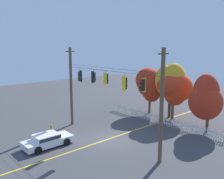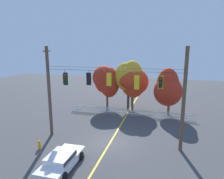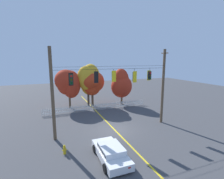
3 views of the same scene
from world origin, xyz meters
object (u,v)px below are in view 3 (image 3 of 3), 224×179
at_px(autumn_maple_far_west, 121,84).
at_px(traffic_signal_northbound_primary, 134,77).
at_px(traffic_signal_northbound_secondary, 96,77).
at_px(autumn_maple_mid, 89,80).
at_px(traffic_signal_southbound_primary, 114,76).
at_px(traffic_signal_eastbound_side, 150,75).
at_px(fire_hydrant, 64,150).
at_px(autumn_maple_near_fence, 68,83).
at_px(traffic_signal_westbound_side, 71,79).
at_px(parked_car, 111,152).
at_px(autumn_oak_far_east, 92,82).

bearing_deg(autumn_maple_far_west, traffic_signal_northbound_primary, -106.15).
distance_m(traffic_signal_northbound_secondary, traffic_signal_northbound_primary, 4.27).
bearing_deg(autumn_maple_mid, traffic_signal_southbound_primary, -89.90).
height_order(traffic_signal_eastbound_side, fire_hydrant, traffic_signal_eastbound_side).
relative_size(traffic_signal_southbound_primary, autumn_maple_near_fence, 0.22).
height_order(traffic_signal_westbound_side, fire_hydrant, traffic_signal_westbound_side).
height_order(autumn_maple_far_west, fire_hydrant, autumn_maple_far_west).
bearing_deg(parked_car, autumn_maple_far_west, 62.75).
relative_size(traffic_signal_southbound_primary, fire_hydrant, 1.67).
height_order(autumn_oak_far_east, fire_hydrant, autumn_oak_far_east).
distance_m(traffic_signal_northbound_secondary, autumn_maple_far_west, 11.65).
bearing_deg(autumn_maple_far_west, traffic_signal_eastbound_side, -94.47).
relative_size(traffic_signal_northbound_secondary, traffic_signal_northbound_primary, 0.89).
bearing_deg(traffic_signal_eastbound_side, traffic_signal_northbound_secondary, -179.83).
xyz_separation_m(traffic_signal_southbound_primary, autumn_maple_mid, (-0.02, 10.52, -1.56)).
xyz_separation_m(autumn_maple_far_west, fire_hydrant, (-10.44, -11.99, -3.04)).
xyz_separation_m(traffic_signal_eastbound_side, fire_hydrant, (-9.73, -2.92, -5.36)).
xyz_separation_m(traffic_signal_westbound_side, autumn_maple_far_west, (9.28, 9.07, -2.24)).
height_order(traffic_signal_southbound_primary, autumn_oak_far_east, traffic_signal_southbound_primary).
distance_m(traffic_signal_westbound_side, autumn_maple_mid, 11.40).
xyz_separation_m(traffic_signal_northbound_secondary, autumn_maple_far_west, (6.90, 9.09, -2.37)).
height_order(traffic_signal_westbound_side, parked_car, traffic_signal_westbound_side).
bearing_deg(fire_hydrant, traffic_signal_eastbound_side, 16.72).
relative_size(autumn_oak_far_east, fire_hydrant, 7.45).
height_order(traffic_signal_southbound_primary, parked_car, traffic_signal_southbound_primary).
height_order(traffic_signal_southbound_primary, autumn_maple_mid, autumn_maple_mid).
distance_m(parked_car, fire_hydrant, 3.81).
relative_size(autumn_maple_mid, parked_car, 1.56).
xyz_separation_m(autumn_maple_near_fence, autumn_maple_mid, (3.35, 0.20, 0.27)).
bearing_deg(autumn_maple_far_west, parked_car, -117.25).
xyz_separation_m(parked_car, fire_hydrant, (-3.20, 2.05, -0.22)).
relative_size(traffic_signal_northbound_primary, parked_car, 0.34).
height_order(traffic_signal_northbound_primary, fire_hydrant, traffic_signal_northbound_primary).
relative_size(autumn_maple_far_west, parked_car, 1.38).
relative_size(traffic_signal_northbound_secondary, parked_car, 0.30).
distance_m(traffic_signal_northbound_secondary, traffic_signal_eastbound_side, 6.19).
distance_m(traffic_signal_westbound_side, traffic_signal_eastbound_side, 8.57).
height_order(traffic_signal_eastbound_side, autumn_maple_near_fence, traffic_signal_eastbound_side).
relative_size(autumn_maple_near_fence, autumn_maple_mid, 0.88).
distance_m(traffic_signal_southbound_primary, fire_hydrant, 8.19).
bearing_deg(parked_car, traffic_signal_northbound_primary, 47.12).
distance_m(traffic_signal_northbound_secondary, fire_hydrant, 7.09).
xyz_separation_m(traffic_signal_westbound_side, traffic_signal_eastbound_side, (8.57, -0.00, 0.07)).
relative_size(autumn_maple_far_west, fire_hydrant, 7.76).
height_order(traffic_signal_northbound_secondary, fire_hydrant, traffic_signal_northbound_secondary).
distance_m(autumn_maple_near_fence, parked_car, 15.69).
xyz_separation_m(traffic_signal_eastbound_side, autumn_oak_far_east, (-3.85, 10.52, -1.81)).
height_order(traffic_signal_northbound_primary, autumn_maple_near_fence, traffic_signal_northbound_primary).
distance_m(traffic_signal_westbound_side, traffic_signal_southbound_primary, 4.24).
bearing_deg(parked_car, traffic_signal_northbound_secondary, 86.11).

